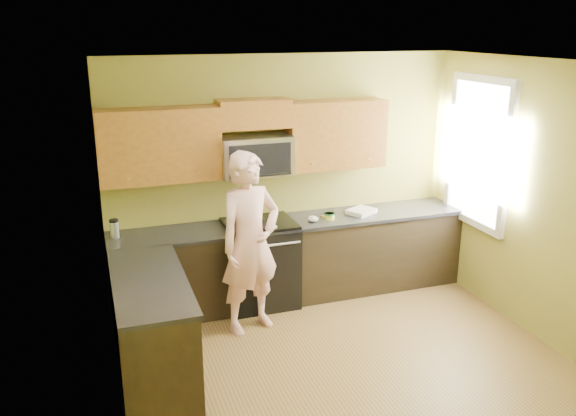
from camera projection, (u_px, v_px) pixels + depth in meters
name	position (u px, v px, depth m)	size (l,w,h in m)	color
floor	(356.00, 375.00, 5.29)	(4.00, 4.00, 0.00)	olive
ceiling	(369.00, 65.00, 4.49)	(4.00, 4.00, 0.00)	white
wall_back	(285.00, 176.00, 6.70)	(4.00, 4.00, 0.00)	olive
wall_front	(530.00, 354.00, 3.08)	(4.00, 4.00, 0.00)	olive
wall_left	(111.00, 263.00, 4.27)	(4.00, 4.00, 0.00)	olive
wall_right	(557.00, 209.00, 5.51)	(4.00, 4.00, 0.00)	olive
cabinet_back_run	(293.00, 261.00, 6.69)	(4.00, 0.60, 0.88)	black
cabinet_left_run	(152.00, 330.00, 5.17)	(0.60, 1.60, 0.88)	black
countertop_back	(294.00, 222.00, 6.55)	(4.00, 0.62, 0.04)	black
countertop_left	(149.00, 281.00, 5.04)	(0.62, 1.60, 0.04)	black
stove	(260.00, 263.00, 6.54)	(0.76, 0.65, 0.95)	black
microwave	(255.00, 175.00, 6.36)	(0.76, 0.40, 0.42)	silver
upper_cab_left	(162.00, 181.00, 6.09)	(1.22, 0.33, 0.75)	#915F21
upper_cab_right	(335.00, 167.00, 6.69)	(1.12, 0.33, 0.75)	#915F21
upper_cab_over_mw	(253.00, 114.00, 6.20)	(0.76, 0.33, 0.30)	#915F21
window	(479.00, 152.00, 6.50)	(0.06, 1.06, 1.66)	white
woman	(250.00, 243.00, 5.85)	(0.67, 0.44, 1.85)	#FC8A7E
frying_pan	(258.00, 230.00, 6.14)	(0.28, 0.49, 0.06)	black
butter_tub	(329.00, 219.00, 6.60)	(0.12, 0.12, 0.09)	#F3FF43
toast_slice	(327.00, 217.00, 6.65)	(0.11, 0.11, 0.01)	#B27F47
napkin_a	(272.00, 227.00, 6.24)	(0.11, 0.12, 0.06)	silver
napkin_b	(313.00, 219.00, 6.49)	(0.12, 0.13, 0.07)	silver
dish_towel	(361.00, 211.00, 6.78)	(0.30, 0.24, 0.05)	white
travel_mug	(115.00, 238.00, 6.01)	(0.09, 0.09, 0.20)	silver
glass_c	(230.00, 218.00, 6.43)	(0.07, 0.07, 0.12)	silver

